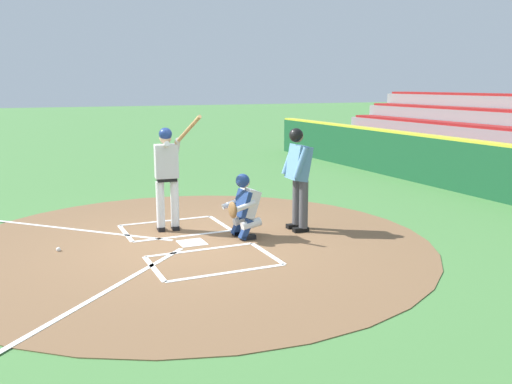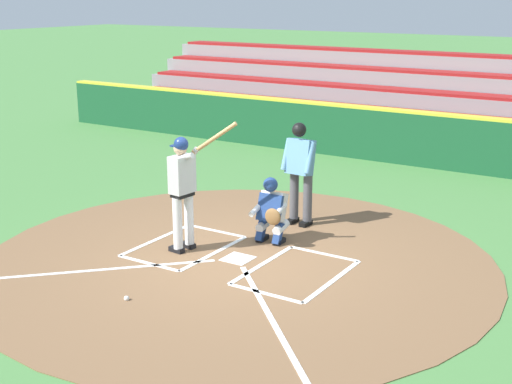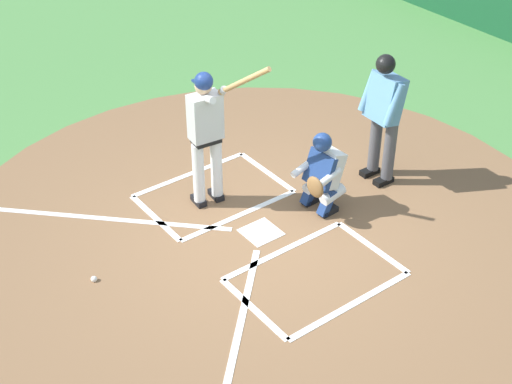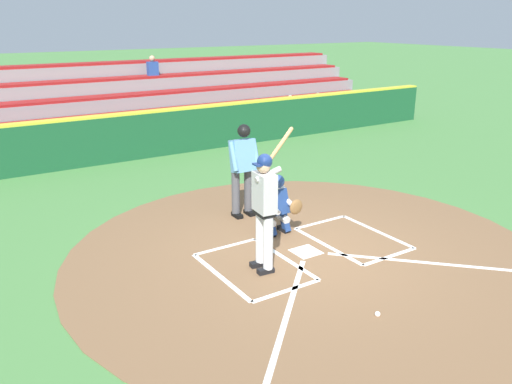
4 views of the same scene
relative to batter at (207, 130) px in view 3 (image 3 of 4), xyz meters
The scene contains 7 objects.
ground_plane 1.45m from the batter, behind, with size 120.00×120.00×0.00m, color #4C8442.
dirt_circle 1.44m from the batter, behind, with size 8.00×8.00×0.01m, color brown.
home_plate_and_chalk 1.61m from the batter, 141.48° to the left, with size 7.93×4.91×0.01m.
batter is the anchor object (origin of this frame).
catcher 1.54m from the batter, 132.88° to the right, with size 0.60×0.60×1.13m.
plate_umpire 2.34m from the batter, 113.13° to the right, with size 0.59×0.42×1.86m.
baseball 2.28m from the batter, 104.70° to the left, with size 0.07×0.07×0.07m, color white.
Camera 3 is at (-5.98, 4.57, 5.79)m, focal length 53.39 mm.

